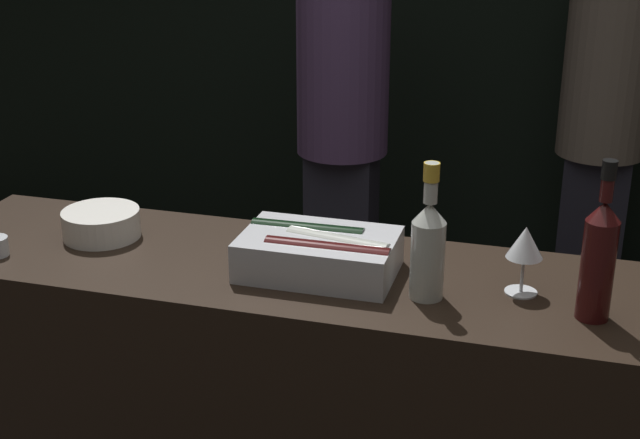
% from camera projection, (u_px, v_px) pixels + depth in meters
% --- Properties ---
extents(ice_bin_with_bottles, '(0.37, 0.24, 0.10)m').
position_uv_depth(ice_bin_with_bottles, '(320.00, 252.00, 2.13)').
color(ice_bin_with_bottles, '#B7BABF').
rests_on(ice_bin_with_bottles, bar_counter).
extents(bowl_white, '(0.20, 0.20, 0.07)m').
position_uv_depth(bowl_white, '(101.00, 223.00, 2.36)').
color(bowl_white, silver).
rests_on(bowl_white, bar_counter).
extents(wine_glass, '(0.08, 0.08, 0.16)m').
position_uv_depth(wine_glass, '(525.00, 245.00, 2.01)').
color(wine_glass, silver).
rests_on(wine_glass, bar_counter).
extents(red_wine_bottle_black_foil, '(0.07, 0.07, 0.36)m').
position_uv_depth(red_wine_bottle_black_foil, '(599.00, 255.00, 1.88)').
color(red_wine_bottle_black_foil, '#380F0F').
rests_on(red_wine_bottle_black_foil, bar_counter).
extents(rose_wine_bottle, '(0.08, 0.08, 0.32)m').
position_uv_depth(rose_wine_bottle, '(428.00, 244.00, 1.99)').
color(rose_wine_bottle, '#B2B7AD').
rests_on(rose_wine_bottle, bar_counter).
extents(person_in_hoodie, '(0.38, 0.38, 1.80)m').
position_uv_depth(person_in_hoodie, '(343.00, 113.00, 3.71)').
color(person_in_hoodie, black).
rests_on(person_in_hoodie, ground_plane).
extents(person_blond_tee, '(0.38, 0.38, 1.71)m').
position_uv_depth(person_blond_tee, '(603.00, 117.00, 3.87)').
color(person_blond_tee, black).
rests_on(person_blond_tee, ground_plane).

